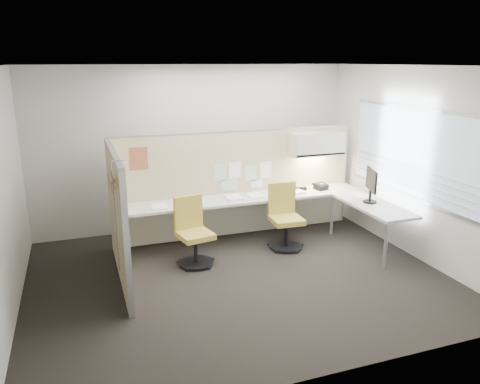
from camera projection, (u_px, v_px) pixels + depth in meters
name	position (u px, v px, depth m)	size (l,w,h in m)	color
floor	(238.00, 277.00, 6.42)	(5.50, 4.50, 0.01)	black
ceiling	(237.00, 65.00, 5.65)	(5.50, 4.50, 0.01)	white
wall_back	(195.00, 148.00, 8.07)	(5.50, 0.02, 2.80)	beige
wall_front	(324.00, 238.00, 3.99)	(5.50, 0.02, 2.80)	beige
wall_left	(2.00, 198.00, 5.15)	(0.02, 4.50, 2.80)	beige
wall_right	(413.00, 163.00, 6.92)	(0.02, 4.50, 2.80)	beige
window_pane	(412.00, 153.00, 6.87)	(0.01, 2.80, 1.30)	#919AA8
partition_back	(237.00, 184.00, 7.80)	(4.10, 0.06, 1.75)	tan
partition_left	(118.00, 217.00, 6.15)	(0.06, 2.20, 1.75)	tan
desk	(269.00, 205.00, 7.57)	(4.00, 2.07, 0.73)	beige
overhead_bin	(317.00, 144.00, 7.88)	(0.90, 0.36, 0.38)	beige
task_light_strip	(316.00, 156.00, 7.93)	(0.60, 0.06, 0.02)	#FFEABF
pinned_papers	(242.00, 175.00, 7.76)	(1.01, 0.00, 0.47)	#8CBF8C
poster	(139.00, 159.00, 7.11)	(0.28, 0.00, 0.35)	#E4531C
chair_left	(193.00, 234.00, 6.74)	(0.54, 0.55, 0.97)	black
chair_right	(285.00, 218.00, 7.34)	(0.53, 0.53, 1.00)	black
monitor	(371.00, 184.00, 7.19)	(0.21, 0.48, 0.53)	black
phone	(321.00, 186.00, 8.00)	(0.25, 0.24, 0.12)	black
stapler	(297.00, 189.00, 7.95)	(0.14, 0.04, 0.05)	black
tape_dispenser	(304.00, 189.00, 7.94)	(0.10, 0.06, 0.06)	black
coat_hook	(113.00, 191.00, 5.32)	(0.18, 0.43, 1.30)	silver
paper_stack_0	(160.00, 207.00, 7.03)	(0.23, 0.30, 0.03)	white
paper_stack_1	(197.00, 201.00, 7.31)	(0.23, 0.30, 0.02)	white
paper_stack_2	(233.00, 198.00, 7.45)	(0.23, 0.30, 0.04)	white
paper_stack_3	(255.00, 195.00, 7.63)	(0.23, 0.30, 0.02)	white
paper_stack_4	(296.00, 191.00, 7.84)	(0.23, 0.30, 0.03)	white
paper_stack_5	(359.00, 195.00, 7.61)	(0.23, 0.30, 0.02)	white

